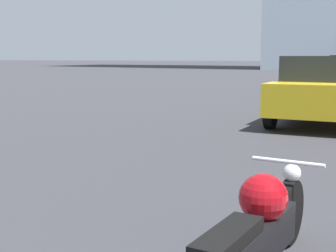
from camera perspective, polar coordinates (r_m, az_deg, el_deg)
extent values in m
cylinder|color=black|center=(4.33, 14.58, -10.10)|extent=(0.17, 0.58, 0.57)
cube|color=black|center=(3.40, 9.58, -14.69)|extent=(0.42, 1.58, 0.31)
sphere|color=#9E0C14|center=(3.58, 11.53, -8.58)|extent=(0.37, 0.37, 0.37)
cube|color=black|center=(3.04, 7.33, -13.38)|extent=(0.30, 0.74, 0.10)
sphere|color=silver|center=(4.26, 14.87, -5.56)|extent=(0.16, 0.16, 0.16)
cylinder|color=silver|center=(4.10, 14.38, -4.25)|extent=(0.62, 0.11, 0.04)
cube|color=gold|center=(11.95, 17.98, 3.52)|extent=(2.03, 3.96, 0.73)
cube|color=#23282D|center=(11.92, 18.13, 6.69)|extent=(1.67, 1.93, 0.59)
cylinder|color=black|center=(13.32, 14.88, 2.52)|extent=(0.23, 0.69, 0.68)
cylinder|color=black|center=(10.98, 12.39, 1.41)|extent=(0.23, 0.69, 0.68)
cylinder|color=black|center=(23.43, 19.56, 4.77)|extent=(0.24, 0.72, 0.71)
cylinder|color=black|center=(20.95, 18.60, 4.44)|extent=(0.24, 0.72, 0.71)
cylinder|color=black|center=(31.23, 19.79, 5.52)|extent=(0.22, 0.69, 0.68)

